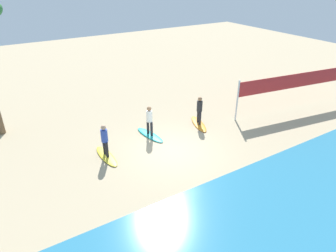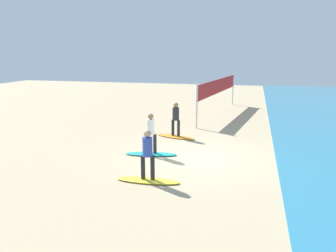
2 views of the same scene
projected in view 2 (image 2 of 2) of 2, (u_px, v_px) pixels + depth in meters
ground_plane at (198, 157)px, 13.58m from camera, size 60.00×60.00×0.00m
surfboard_orange at (176, 137)px, 16.64m from camera, size 1.17×2.17×0.09m
surfer_orange at (176, 117)px, 16.43m from camera, size 0.32×0.44×1.64m
surfboard_teal at (151, 154)px, 13.83m from camera, size 0.88×2.16×0.09m
surfer_teal at (151, 130)px, 13.62m from camera, size 0.32×0.46×1.64m
surfboard_yellow at (148, 180)px, 11.01m from camera, size 0.64×2.12×0.09m
surfer_yellow at (148, 151)px, 10.80m from camera, size 0.32×0.46×1.64m
volleyball_net at (218, 88)px, 22.28m from camera, size 9.00×1.45×2.50m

